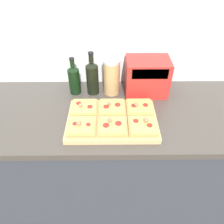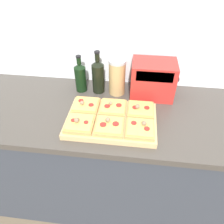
% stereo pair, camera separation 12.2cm
% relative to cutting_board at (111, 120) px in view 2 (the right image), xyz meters
% --- Properties ---
extents(wall_back, '(6.00, 0.06, 2.50)m').
position_rel_cutting_board_xyz_m(wall_back, '(0.07, 0.46, 0.31)').
color(wall_back, silver).
rests_on(wall_back, ground_plane).
extents(kitchen_counter, '(2.63, 0.67, 0.93)m').
position_rel_cutting_board_xyz_m(kitchen_counter, '(0.07, 0.10, -0.48)').
color(kitchen_counter, '#333842').
rests_on(kitchen_counter, ground_plane).
extents(cutting_board, '(0.50, 0.33, 0.03)m').
position_rel_cutting_board_xyz_m(cutting_board, '(0.00, 0.00, 0.00)').
color(cutting_board, tan).
rests_on(cutting_board, kitchen_counter).
extents(pizza_slice_back_left, '(0.15, 0.15, 0.05)m').
position_rel_cutting_board_xyz_m(pizza_slice_back_left, '(-0.16, 0.08, 0.03)').
color(pizza_slice_back_left, tan).
rests_on(pizza_slice_back_left, cutting_board).
extents(pizza_slice_back_center, '(0.15, 0.15, 0.05)m').
position_rel_cutting_board_xyz_m(pizza_slice_back_center, '(-0.00, 0.08, 0.03)').
color(pizza_slice_back_center, tan).
rests_on(pizza_slice_back_center, cutting_board).
extents(pizza_slice_back_right, '(0.15, 0.15, 0.05)m').
position_rel_cutting_board_xyz_m(pizza_slice_back_right, '(0.16, 0.08, 0.03)').
color(pizza_slice_back_right, tan).
rests_on(pizza_slice_back_right, cutting_board).
extents(pizza_slice_front_left, '(0.15, 0.15, 0.06)m').
position_rel_cutting_board_xyz_m(pizza_slice_front_left, '(-0.16, -0.08, 0.03)').
color(pizza_slice_front_left, tan).
rests_on(pizza_slice_front_left, cutting_board).
extents(pizza_slice_front_center, '(0.15, 0.15, 0.05)m').
position_rel_cutting_board_xyz_m(pizza_slice_front_center, '(-0.00, -0.08, 0.03)').
color(pizza_slice_front_center, tan).
rests_on(pizza_slice_front_center, cutting_board).
extents(pizza_slice_front_right, '(0.15, 0.15, 0.05)m').
position_rel_cutting_board_xyz_m(pizza_slice_front_right, '(0.16, -0.08, 0.03)').
color(pizza_slice_front_right, tan).
rests_on(pizza_slice_front_right, cutting_board).
extents(olive_oil_bottle, '(0.07, 0.07, 0.25)m').
position_rel_cutting_board_xyz_m(olive_oil_bottle, '(-0.24, 0.30, 0.09)').
color(olive_oil_bottle, black).
rests_on(olive_oil_bottle, kitchen_counter).
extents(wine_bottle, '(0.08, 0.08, 0.28)m').
position_rel_cutting_board_xyz_m(wine_bottle, '(-0.12, 0.30, 0.10)').
color(wine_bottle, black).
rests_on(wine_bottle, kitchen_counter).
extents(grain_jar_tall, '(0.11, 0.11, 0.24)m').
position_rel_cutting_board_xyz_m(grain_jar_tall, '(-0.00, 0.30, 0.10)').
color(grain_jar_tall, tan).
rests_on(grain_jar_tall, kitchen_counter).
extents(toaster_oven, '(0.29, 0.19, 0.23)m').
position_rel_cutting_board_xyz_m(toaster_oven, '(0.22, 0.30, 0.10)').
color(toaster_oven, red).
rests_on(toaster_oven, kitchen_counter).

